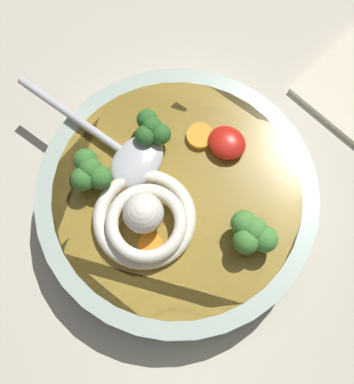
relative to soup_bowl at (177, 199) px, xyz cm
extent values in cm
cube|color=#BCB29E|center=(3.21, 0.70, -4.47)|extent=(109.75, 109.75, 4.04)
cylinder|color=#9EB2A3|center=(0.00, 0.00, -0.08)|extent=(27.21, 27.21, 4.75)
cylinder|color=gold|center=(0.00, 0.00, 0.11)|extent=(23.95, 23.95, 4.37)
torus|color=silver|center=(-0.66, -4.03, 2.96)|extent=(9.58, 9.58, 1.32)
torus|color=silver|center=(-0.04, -4.44, 4.01)|extent=(10.26, 10.26, 1.19)
sphere|color=silver|center=(-0.66, -4.03, 4.67)|extent=(3.72, 3.72, 3.72)
ellipsoid|color=#B7B7BC|center=(-4.76, -0.12, 3.09)|extent=(4.55, 6.11, 1.60)
cylinder|color=#B7B7BC|center=(-12.26, -0.32, 3.09)|extent=(15.02, 1.19, 0.80)
ellipsoid|color=red|center=(0.89, 6.71, 3.15)|extent=(3.78, 3.40, 1.70)
cylinder|color=#7A9E60|center=(-7.11, -3.77, 2.90)|extent=(1.14, 1.14, 1.22)
sphere|color=#38752D|center=(-7.11, -3.77, 4.63)|extent=(2.23, 2.23, 2.23)
sphere|color=#38752D|center=(-6.00, -3.77, 4.42)|extent=(2.23, 2.23, 2.23)
sphere|color=#38752D|center=(-8.12, -3.37, 4.52)|extent=(2.23, 2.23, 2.23)
sphere|color=#38752D|center=(-7.11, -4.89, 4.46)|extent=(2.23, 2.23, 2.23)
cylinder|color=#7A9E60|center=(8.01, 0.75, 2.94)|extent=(1.21, 1.21, 1.29)
sphere|color=#478938|center=(8.01, 0.75, 4.78)|extent=(2.37, 2.37, 2.37)
sphere|color=#478938|center=(9.20, 0.75, 4.56)|extent=(2.37, 2.37, 2.37)
sphere|color=#478938|center=(6.94, 1.18, 4.67)|extent=(2.37, 2.37, 2.37)
sphere|color=#478938|center=(8.01, -0.44, 4.60)|extent=(2.37, 2.37, 2.37)
cylinder|color=#7A9E60|center=(-5.41, 3.10, 2.85)|extent=(1.03, 1.03, 1.11)
sphere|color=#2D6628|center=(-5.41, 3.10, 4.42)|extent=(2.03, 2.03, 2.03)
sphere|color=#2D6628|center=(-4.39, 3.10, 4.23)|extent=(2.03, 2.03, 2.03)
sphere|color=#2D6628|center=(-6.33, 3.47, 4.33)|extent=(2.03, 2.03, 2.03)
sphere|color=#2D6628|center=(-5.41, 2.08, 4.27)|extent=(2.03, 2.03, 2.03)
cylinder|color=orange|center=(-1.72, 5.89, 2.61)|extent=(2.68, 2.68, 0.63)
cylinder|color=orange|center=(1.27, -5.57, 2.53)|extent=(2.25, 2.25, 0.48)
cylinder|color=orange|center=(-3.92, -2.39, 2.50)|extent=(2.20, 2.20, 0.40)
camera|label=1|loc=(8.94, -11.47, 45.82)|focal=45.13mm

